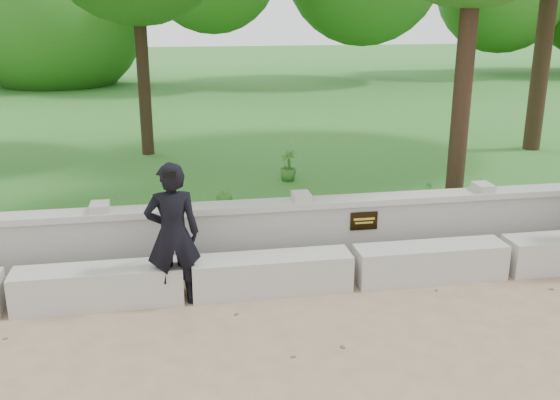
# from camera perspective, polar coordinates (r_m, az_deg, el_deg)

# --- Properties ---
(ground) EXTENTS (80.00, 80.00, 0.00)m
(ground) POSITION_cam_1_polar(r_m,az_deg,el_deg) (6.21, 11.72, -14.91)
(ground) COLOR #9D8460
(ground) RESTS_ON ground
(lawn) EXTENTS (40.00, 22.00, 0.25)m
(lawn) POSITION_cam_1_polar(r_m,az_deg,el_deg) (19.22, -3.67, 7.82)
(lawn) COLOR #2E7121
(lawn) RESTS_ON ground
(concrete_bench) EXTENTS (11.90, 0.45, 0.45)m
(concrete_bench) POSITION_cam_1_polar(r_m,az_deg,el_deg) (7.70, 6.67, -6.18)
(concrete_bench) COLOR #B3B0A9
(concrete_bench) RESTS_ON ground
(parapet_wall) EXTENTS (12.50, 0.35, 0.90)m
(parapet_wall) POSITION_cam_1_polar(r_m,az_deg,el_deg) (8.23, 5.35, -2.75)
(parapet_wall) COLOR #A8A69F
(parapet_wall) RESTS_ON ground
(man_main) EXTENTS (0.63, 0.56, 1.67)m
(man_main) POSITION_cam_1_polar(r_m,az_deg,el_deg) (7.08, -9.78, -3.12)
(man_main) COLOR black
(man_main) RESTS_ON ground
(shrub_b) EXTENTS (0.39, 0.41, 0.60)m
(shrub_b) POSITION_cam_1_polar(r_m,az_deg,el_deg) (8.62, -5.20, -1.23)
(shrub_b) COLOR #366D25
(shrub_b) RESTS_ON lawn
(shrub_c) EXTENTS (0.65, 0.65, 0.55)m
(shrub_c) POSITION_cam_1_polar(r_m,az_deg,el_deg) (9.41, 14.36, -0.27)
(shrub_c) COLOR #366D25
(shrub_c) RESTS_ON lawn
(shrub_d) EXTENTS (0.39, 0.41, 0.56)m
(shrub_d) POSITION_cam_1_polar(r_m,az_deg,el_deg) (11.26, 0.74, 3.17)
(shrub_d) COLOR #366D25
(shrub_d) RESTS_ON lawn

